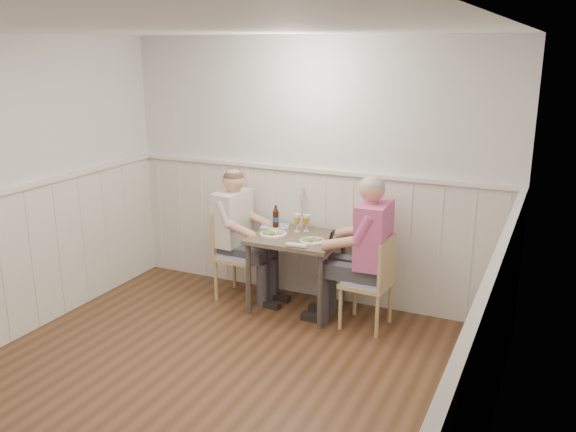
% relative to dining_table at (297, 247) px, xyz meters
% --- Properties ---
extents(ground_plane, '(4.50, 4.50, 0.00)m').
position_rel_dining_table_xyz_m(ground_plane, '(-0.01, -1.84, -0.64)').
color(ground_plane, '#472C18').
extents(room_shell, '(4.04, 4.54, 2.60)m').
position_rel_dining_table_xyz_m(room_shell, '(-0.01, -1.84, 0.88)').
color(room_shell, silver).
rests_on(room_shell, ground).
extents(wainscot, '(4.00, 4.49, 1.34)m').
position_rel_dining_table_xyz_m(wainscot, '(-0.01, -1.15, 0.05)').
color(wainscot, silver).
rests_on(wainscot, ground).
extents(dining_table, '(0.83, 0.70, 0.75)m').
position_rel_dining_table_xyz_m(dining_table, '(0.00, 0.00, 0.00)').
color(dining_table, brown).
rests_on(dining_table, ground).
extents(chair_right, '(0.43, 0.43, 0.87)m').
position_rel_dining_table_xyz_m(chair_right, '(0.78, -0.08, -0.17)').
color(chair_right, tan).
rests_on(chair_right, ground).
extents(chair_left, '(0.43, 0.43, 0.91)m').
position_rel_dining_table_xyz_m(chair_left, '(-0.70, 0.03, -0.15)').
color(chair_left, tan).
rests_on(chair_left, ground).
extents(man_in_pink, '(0.67, 0.47, 1.44)m').
position_rel_dining_table_xyz_m(man_in_pink, '(0.73, -0.06, -0.04)').
color(man_in_pink, '#3F3F47').
rests_on(man_in_pink, ground).
extents(diner_cream, '(0.65, 0.45, 1.35)m').
position_rel_dining_table_xyz_m(diner_cream, '(-0.69, 0.05, -0.08)').
color(diner_cream, '#3F3F47').
rests_on(diner_cream, ground).
extents(plate_man, '(0.23, 0.23, 0.06)m').
position_rel_dining_table_xyz_m(plate_man, '(0.19, -0.10, 0.13)').
color(plate_man, white).
rests_on(plate_man, dining_table).
extents(plate_diner, '(0.26, 0.26, 0.07)m').
position_rel_dining_table_xyz_m(plate_diner, '(-0.23, -0.07, 0.13)').
color(plate_diner, white).
rests_on(plate_diner, dining_table).
extents(beer_glass_a, '(0.07, 0.07, 0.17)m').
position_rel_dining_table_xyz_m(beer_glass_a, '(0.02, 0.19, 0.22)').
color(beer_glass_a, silver).
rests_on(beer_glass_a, dining_table).
extents(beer_glass_b, '(0.07, 0.07, 0.18)m').
position_rel_dining_table_xyz_m(beer_glass_b, '(-0.06, 0.13, 0.23)').
color(beer_glass_b, silver).
rests_on(beer_glass_b, dining_table).
extents(beer_bottle, '(0.06, 0.06, 0.23)m').
position_rel_dining_table_xyz_m(beer_bottle, '(-0.31, 0.17, 0.21)').
color(beer_bottle, black).
rests_on(beer_bottle, dining_table).
extents(rolled_napkin, '(0.19, 0.07, 0.04)m').
position_rel_dining_table_xyz_m(rolled_napkin, '(0.14, -0.31, 0.13)').
color(rolled_napkin, white).
rests_on(rolled_napkin, dining_table).
extents(grass_vase, '(0.05, 0.05, 0.42)m').
position_rel_dining_table_xyz_m(grass_vase, '(-0.10, 0.31, 0.30)').
color(grass_vase, silver).
rests_on(grass_vase, dining_table).
extents(gingham_mat, '(0.33, 0.30, 0.01)m').
position_rel_dining_table_xyz_m(gingham_mat, '(-0.33, 0.21, 0.11)').
color(gingham_mat, '#4B5EAA').
rests_on(gingham_mat, dining_table).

